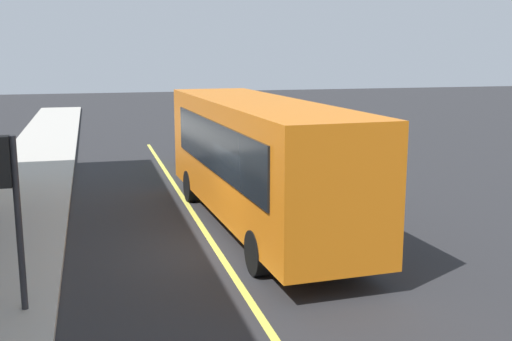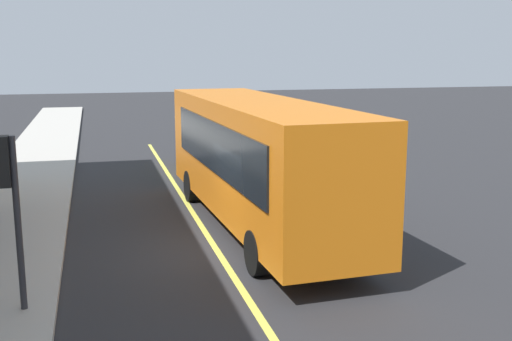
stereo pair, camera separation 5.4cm
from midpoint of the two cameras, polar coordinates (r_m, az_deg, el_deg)
ground at (r=15.17m, az=-3.69°, el=-7.45°), size 120.00×120.00×0.00m
lane_centre_stripe at (r=15.17m, az=-3.69°, el=-7.43°), size 36.00×0.16×0.01m
bus at (r=16.71m, az=-0.03°, el=1.33°), size 11.23×3.02×3.50m
traffic_light at (r=11.66m, az=-22.27°, el=-1.02°), size 0.30×0.52×3.20m
car_yellow at (r=25.53m, az=-4.54°, el=1.84°), size 4.35×1.95×1.52m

